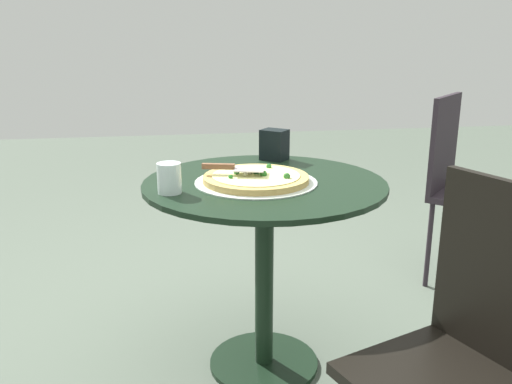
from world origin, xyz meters
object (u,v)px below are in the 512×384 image
drinking_cup (169,178)px  patio_chair_far (461,178)px  pizza_on_tray (256,179)px  patio_chair_near (469,347)px  patio_table (264,230)px  pizza_server (233,168)px  napkin_dispenser (274,145)px

drinking_cup → patio_chair_far: patio_chair_far is taller
pizza_on_tray → patio_chair_near: size_ratio=0.47×
patio_table → pizza_server: pizza_server is taller
pizza_on_tray → pizza_server: size_ratio=1.91×
pizza_server → patio_chair_far: (0.58, -1.17, -0.24)m
pizza_server → patio_chair_far: patio_chair_far is taller
patio_table → napkin_dispenser: 0.41m
napkin_dispenser → pizza_on_tray: bearing=108.8°
pizza_server → patio_chair_far: 1.33m
pizza_server → napkin_dispenser: bearing=-32.6°
pizza_on_tray → pizza_server: 0.09m
drinking_cup → patio_chair_near: bearing=-135.0°
patio_chair_far → pizza_on_tray: bearing=118.7°
patio_table → pizza_on_tray: pizza_on_tray is taller
patio_table → napkin_dispenser: (0.32, -0.09, 0.24)m
drinking_cup → patio_chair_near: (-0.66, -0.66, -0.25)m
pizza_server → napkin_dispenser: (0.32, -0.20, 0.01)m
pizza_server → patio_chair_far: size_ratio=0.23×
patio_table → patio_chair_far: bearing=-61.3°
drinking_cup → pizza_on_tray: bearing=-74.6°
patio_chair_near → patio_table: bearing=24.2°
drinking_cup → napkin_dispenser: bearing=-45.1°
napkin_dispenser → drinking_cup: bearing=84.5°
pizza_on_tray → patio_table: bearing=-63.4°
drinking_cup → napkin_dispenser: (0.41, -0.41, 0.01)m
pizza_on_tray → napkin_dispenser: 0.36m
patio_table → napkin_dispenser: bearing=-16.7°
drinking_cup → patio_table: bearing=-73.4°
patio_table → pizza_server: bearing=89.6°
pizza_server → patio_chair_near: bearing=-149.4°
patio_chair_near → pizza_on_tray: bearing=26.7°
pizza_server → pizza_on_tray: bearing=-102.5°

